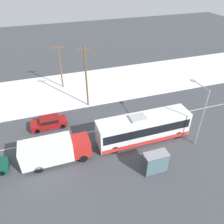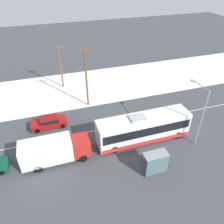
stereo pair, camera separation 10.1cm
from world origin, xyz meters
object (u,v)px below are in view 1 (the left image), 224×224
at_px(pedestrian_at_stop, 149,155).
at_px(bus_shelter, 157,161).
at_px(box_truck, 54,150).
at_px(utility_pole_roadside, 86,77).
at_px(streetlamp, 200,108).
at_px(utility_pole_snowlot, 60,66).
at_px(sedan_car, 49,122).
at_px(city_bus, 143,128).

relative_size(pedestrian_at_stop, bus_shelter, 0.66).
distance_m(box_truck, pedestrian_at_stop, 10.07).
bearing_deg(pedestrian_at_stop, utility_pole_roadside, 105.99).
relative_size(box_truck, bus_shelter, 2.93).
bearing_deg(utility_pole_roadside, bus_shelter, -75.70).
height_order(pedestrian_at_stop, streetlamp, streetlamp).
xyz_separation_m(utility_pole_roadside, utility_pole_snowlot, (-2.80, 6.87, -0.85)).
xyz_separation_m(sedan_car, utility_pole_roadside, (5.95, 3.46, 3.95)).
xyz_separation_m(box_truck, utility_pole_roadside, (5.82, 9.69, 3.14)).
bearing_deg(box_truck, city_bus, 1.55).
bearing_deg(bus_shelter, pedestrian_at_stop, 89.61).
relative_size(city_bus, pedestrian_at_stop, 6.90).
bearing_deg(pedestrian_at_stop, streetlamp, 13.18).
bearing_deg(city_bus, utility_pole_snowlot, 114.35).
xyz_separation_m(pedestrian_at_stop, utility_pole_roadside, (-3.70, 12.91, 3.77)).
distance_m(pedestrian_at_stop, utility_pole_snowlot, 21.02).
xyz_separation_m(box_truck, pedestrian_at_stop, (9.52, -3.22, -0.63)).
height_order(streetlamp, utility_pole_snowlot, utility_pole_snowlot).
distance_m(sedan_car, utility_pole_snowlot, 11.23).
distance_m(city_bus, sedan_car, 12.11).
height_order(city_bus, box_truck, city_bus).
bearing_deg(pedestrian_at_stop, utility_pole_snowlot, 108.18).
bearing_deg(sedan_car, bus_shelter, 131.17).
bearing_deg(utility_pole_snowlot, bus_shelter, -73.09).
distance_m(box_truck, sedan_car, 6.28).
xyz_separation_m(pedestrian_at_stop, streetlamp, (6.49, 1.52, 3.67)).
xyz_separation_m(city_bus, sedan_car, (-10.51, 5.95, -0.92)).
relative_size(streetlamp, utility_pole_snowlot, 0.97).
bearing_deg(utility_pole_snowlot, city_bus, -65.65).
bearing_deg(city_bus, utility_pole_roadside, 115.90).
distance_m(sedan_car, utility_pole_roadside, 7.93).
xyz_separation_m(sedan_car, utility_pole_snowlot, (3.15, 10.32, 3.10)).
bearing_deg(city_bus, streetlamp, -19.45).
distance_m(city_bus, utility_pole_roadside, 10.88).
distance_m(city_bus, pedestrian_at_stop, 3.69).
bearing_deg(utility_pole_snowlot, box_truck, -100.35).
bearing_deg(utility_pole_roadside, city_bus, -64.10).
xyz_separation_m(city_bus, bus_shelter, (-0.88, -5.07, -0.06)).
bearing_deg(box_truck, sedan_car, 91.15).
distance_m(sedan_car, pedestrian_at_stop, 13.51).
xyz_separation_m(city_bus, utility_pole_snowlot, (-7.36, 16.27, 2.18)).
bearing_deg(box_truck, utility_pole_snowlot, 79.65).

